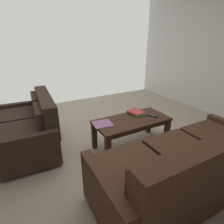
{
  "coord_description": "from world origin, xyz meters",
  "views": [
    {
      "loc": [
        1.09,
        2.21,
        1.63
      ],
      "look_at": [
        0.21,
        0.61,
        0.87
      ],
      "focal_mm": 28.94,
      "sensor_mm": 36.0,
      "label": 1
    }
  ],
  "objects_px": {
    "loveseat_near": "(30,127)",
    "book_stack": "(136,112)",
    "loose_magazine": "(102,124)",
    "coffee_table": "(132,124)",
    "sofa_main": "(189,168)",
    "tv_remote": "(152,116)"
  },
  "relations": [
    {
      "from": "loveseat_near",
      "to": "book_stack",
      "type": "height_order",
      "value": "loveseat_near"
    },
    {
      "from": "book_stack",
      "to": "loose_magazine",
      "type": "distance_m",
      "value": 0.65
    },
    {
      "from": "coffee_table",
      "to": "book_stack",
      "type": "height_order",
      "value": "book_stack"
    },
    {
      "from": "sofa_main",
      "to": "loose_magazine",
      "type": "xyz_separation_m",
      "value": [
        0.42,
        -1.17,
        0.1
      ]
    },
    {
      "from": "tv_remote",
      "to": "loose_magazine",
      "type": "distance_m",
      "value": 0.82
    },
    {
      "from": "coffee_table",
      "to": "book_stack",
      "type": "bearing_deg",
      "value": -140.92
    },
    {
      "from": "coffee_table",
      "to": "tv_remote",
      "type": "xyz_separation_m",
      "value": [
        -0.34,
        0.07,
        0.08
      ]
    },
    {
      "from": "sofa_main",
      "to": "coffee_table",
      "type": "distance_m",
      "value": 1.1
    },
    {
      "from": "loveseat_near",
      "to": "loose_magazine",
      "type": "bearing_deg",
      "value": 144.64
    },
    {
      "from": "book_stack",
      "to": "loose_magazine",
      "type": "bearing_deg",
      "value": 6.62
    },
    {
      "from": "loveseat_near",
      "to": "loose_magazine",
      "type": "height_order",
      "value": "loveseat_near"
    },
    {
      "from": "tv_remote",
      "to": "coffee_table",
      "type": "bearing_deg",
      "value": -11.02
    },
    {
      "from": "sofa_main",
      "to": "loveseat_near",
      "type": "distance_m",
      "value": 2.27
    },
    {
      "from": "loveseat_near",
      "to": "coffee_table",
      "type": "bearing_deg",
      "value": 152.18
    },
    {
      "from": "book_stack",
      "to": "tv_remote",
      "type": "distance_m",
      "value": 0.27
    },
    {
      "from": "loose_magazine",
      "to": "book_stack",
      "type": "bearing_deg",
      "value": -75.97
    },
    {
      "from": "sofa_main",
      "to": "loveseat_near",
      "type": "bearing_deg",
      "value": -53.66
    },
    {
      "from": "coffee_table",
      "to": "tv_remote",
      "type": "distance_m",
      "value": 0.36
    },
    {
      "from": "book_stack",
      "to": "tv_remote",
      "type": "xyz_separation_m",
      "value": [
        -0.16,
        0.22,
        -0.01
      ]
    },
    {
      "from": "loveseat_near",
      "to": "book_stack",
      "type": "distance_m",
      "value": 1.68
    },
    {
      "from": "tv_remote",
      "to": "loveseat_near",
      "type": "bearing_deg",
      "value": -24.77
    },
    {
      "from": "tv_remote",
      "to": "loose_magazine",
      "type": "height_order",
      "value": "tv_remote"
    }
  ]
}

